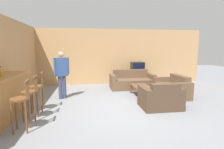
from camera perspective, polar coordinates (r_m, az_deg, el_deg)
ground_plane at (r=5.00m, az=3.37°, el=-11.16°), size 24.00×24.00×0.00m
wall_back at (r=8.37m, az=-1.73°, el=5.81°), size 9.40×0.08×2.60m
wall_left at (r=6.39m, az=-29.31°, el=3.97°), size 0.08×8.69×2.60m
bar_counter at (r=4.78m, az=-32.26°, el=-6.80°), size 0.55×2.31×1.04m
bar_chair_near at (r=3.99m, az=-27.60°, el=-8.47°), size 0.39×0.39×1.06m
bar_chair_mid at (r=4.54m, az=-25.12°, el=-6.34°), size 0.37×0.37×1.06m
bar_chair_far at (r=5.09m, az=-23.25°, el=-4.71°), size 0.40×0.40×1.06m
couch_far at (r=7.50m, az=6.50°, el=-2.37°), size 1.83×0.90×0.78m
armchair_near at (r=5.17m, az=15.57°, el=-7.52°), size 1.08×0.85×0.76m
loveseat_right at (r=6.58m, az=19.14°, el=-4.31°), size 0.82×1.37×0.75m
coffee_table at (r=6.27m, az=9.60°, el=-4.21°), size 0.58×1.07×0.37m
tv_unit at (r=8.38m, az=8.26°, el=-1.43°), size 1.01×0.50×0.52m
tv at (r=8.30m, az=8.34°, el=2.18°), size 0.59×0.42×0.54m
bottle at (r=4.67m, az=-32.52°, el=0.68°), size 0.08×0.08×0.24m
book_on_table at (r=6.05m, az=9.48°, el=-4.05°), size 0.20×0.20×0.03m
person_by_window at (r=6.04m, az=-16.09°, el=0.69°), size 0.47×0.31×1.58m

